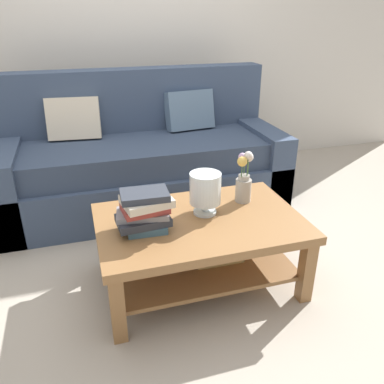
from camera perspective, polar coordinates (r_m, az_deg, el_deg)
The scene contains 7 objects.
ground_plane at distance 2.71m, azimuth -3.11°, elevation -8.37°, with size 10.00×10.00×0.00m, color #ADA393.
back_wall at distance 3.89m, azimuth -10.01°, elevation 22.59°, with size 6.40×0.12×2.70m, color beige.
couch at distance 3.25m, azimuth -7.18°, elevation 4.52°, with size 2.22×0.90×1.06m.
coffee_table at distance 2.25m, azimuth 1.18°, elevation -6.52°, with size 1.14×0.74×0.43m.
book_stack_main at distance 2.05m, azimuth -6.89°, elevation -2.69°, with size 0.30×0.23×0.22m.
glass_hurricane_vase at distance 2.19m, azimuth 1.93°, elevation 0.34°, with size 0.18×0.18×0.24m.
flower_pitcher at distance 2.35m, azimuth 7.56°, elevation 2.04°, with size 0.11×0.11×0.32m.
Camera 1 is at (-0.52, -2.21, 1.49)m, focal length 36.69 mm.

